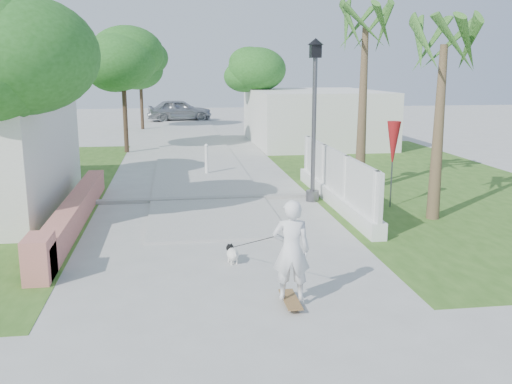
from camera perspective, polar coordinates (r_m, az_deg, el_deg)
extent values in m
plane|color=#B7B7B2|center=(10.42, -2.78, -8.25)|extent=(90.00, 90.00, 0.00)
cube|color=#B7B7B2|center=(29.96, -6.46, 5.24)|extent=(3.20, 36.00, 0.06)
cube|color=#999993|center=(16.16, -4.82, -0.66)|extent=(6.50, 0.25, 0.10)
cube|color=#335C1D|center=(19.74, 15.54, 1.16)|extent=(8.00, 20.00, 0.01)
cube|color=#DA7C6F|center=(14.33, -17.63, -1.85)|extent=(0.45, 8.00, 0.60)
cube|color=#DA7C6F|center=(10.72, -20.87, -6.23)|extent=(0.45, 0.80, 0.80)
cube|color=white|center=(15.72, 7.87, -0.54)|extent=(0.35, 7.00, 0.40)
cube|color=white|center=(15.57, 7.95, 2.16)|extent=(0.10, 7.00, 1.10)
cube|color=white|center=(12.64, 11.92, -1.28)|extent=(0.14, 0.14, 1.50)
cube|color=white|center=(14.67, 9.00, 0.70)|extent=(0.14, 0.14, 1.50)
cube|color=white|center=(16.75, 6.80, 2.20)|extent=(0.14, 0.14, 1.50)
cube|color=white|center=(18.66, 5.22, 3.26)|extent=(0.14, 0.14, 1.50)
cube|color=silver|center=(28.67, 5.80, 7.49)|extent=(6.00, 8.00, 2.60)
cylinder|color=#59595E|center=(16.08, 5.66, -0.38)|extent=(0.36, 0.36, 0.30)
cylinder|color=#59595E|center=(15.78, 5.80, 6.19)|extent=(0.12, 0.12, 4.00)
cube|color=black|center=(15.70, 5.97, 13.84)|extent=(0.28, 0.28, 0.35)
cone|color=black|center=(15.71, 5.99, 14.75)|extent=(0.44, 0.44, 0.18)
cylinder|color=white|center=(20.00, -4.97, 3.15)|extent=(0.12, 0.12, 1.00)
sphere|color=white|center=(19.93, -4.99, 4.63)|extent=(0.14, 0.14, 0.14)
cylinder|color=#59595E|center=(15.55, 13.43, 2.11)|extent=(0.04, 0.04, 2.00)
cone|color=#A2171C|center=(15.45, 13.56, 4.66)|extent=(0.36, 0.36, 1.20)
cylinder|color=#4C3826|center=(13.34, -23.86, 3.78)|extent=(0.20, 0.20, 3.85)
ellipsoid|color=#205C1A|center=(12.98, -24.00, 12.45)|extent=(3.06, 3.06, 2.30)
cylinder|color=#4C3826|center=(18.89, -22.37, 5.57)|extent=(0.20, 0.20, 3.50)
ellipsoid|color=#205C1A|center=(18.80, -22.75, 10.11)|extent=(3.20, 3.20, 2.40)
ellipsoid|color=#205C1A|center=(18.55, -22.38, 11.20)|extent=(2.72, 2.72, 2.05)
ellipsoid|color=#205C1A|center=(19.04, -23.37, 12.18)|extent=(2.40, 2.40, 1.79)
cylinder|color=#4C3826|center=(25.87, -12.98, 8.12)|extent=(0.20, 0.20, 3.85)
ellipsoid|color=#205C1A|center=(25.81, -13.16, 11.78)|extent=(3.40, 3.40, 2.55)
ellipsoid|color=#205C1A|center=(25.60, -12.78, 12.58)|extent=(2.89, 2.89, 2.18)
ellipsoid|color=#205C1A|center=(26.03, -13.65, 13.30)|extent=(2.55, 2.55, 1.90)
cylinder|color=#4C3826|center=(30.06, -0.36, 8.63)|extent=(0.20, 0.20, 3.50)
ellipsoid|color=#205C1A|center=(30.01, -0.36, 11.49)|extent=(3.00, 3.00, 2.25)
ellipsoid|color=#205C1A|center=(29.84, 0.08, 12.16)|extent=(2.55, 2.55, 1.92)
ellipsoid|color=#205C1A|center=(30.18, -0.80, 12.82)|extent=(2.25, 2.25, 1.68)
cylinder|color=#4C3826|center=(35.82, -11.39, 9.26)|extent=(0.20, 0.20, 3.85)
ellipsoid|color=#205C1A|center=(35.77, -11.50, 11.90)|extent=(3.20, 3.20, 2.40)
ellipsoid|color=#205C1A|center=(35.57, -11.22, 12.47)|extent=(2.72, 2.72, 2.05)
ellipsoid|color=#205C1A|center=(35.99, -11.86, 13.00)|extent=(2.40, 2.40, 1.79)
cone|color=brown|center=(17.18, 10.59, 7.88)|extent=(0.32, 0.32, 4.80)
cone|color=brown|center=(14.46, 17.75, 5.52)|extent=(0.32, 0.32, 4.20)
cube|color=olive|center=(9.14, 3.47, -10.67)|extent=(0.37, 0.86, 0.02)
imported|color=white|center=(8.86, 3.54, -5.83)|extent=(0.64, 0.47, 1.60)
cylinder|color=gray|center=(8.88, 3.38, -11.79)|extent=(0.03, 0.06, 0.06)
cylinder|color=gray|center=(8.91, 4.34, -11.72)|extent=(0.03, 0.06, 0.06)
cylinder|color=gray|center=(9.42, 2.64, -10.33)|extent=(0.03, 0.06, 0.06)
cylinder|color=gray|center=(9.45, 3.55, -10.27)|extent=(0.03, 0.06, 0.06)
ellipsoid|color=white|center=(10.94, -2.35, -6.24)|extent=(0.29, 0.41, 0.24)
sphere|color=black|center=(11.09, -2.62, -5.61)|extent=(0.15, 0.15, 0.15)
sphere|color=white|center=(11.16, -2.73, -5.59)|extent=(0.07, 0.07, 0.07)
cone|color=black|center=(11.05, -2.80, -5.27)|extent=(0.04, 0.04, 0.05)
cone|color=black|center=(11.07, -2.45, -5.24)|extent=(0.04, 0.04, 0.05)
cylinder|color=white|center=(11.05, -2.75, -6.74)|extent=(0.03, 0.03, 0.11)
cylinder|color=white|center=(11.08, -2.21, -6.69)|extent=(0.03, 0.03, 0.11)
cylinder|color=white|center=(10.89, -2.48, -7.04)|extent=(0.03, 0.03, 0.11)
cylinder|color=white|center=(10.92, -1.93, -6.98)|extent=(0.03, 0.03, 0.11)
cylinder|color=white|center=(10.76, -2.07, -6.21)|extent=(0.04, 0.09, 0.09)
imported|color=#ABADB3|center=(41.17, -7.66, 8.13)|extent=(4.61, 2.10, 1.53)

